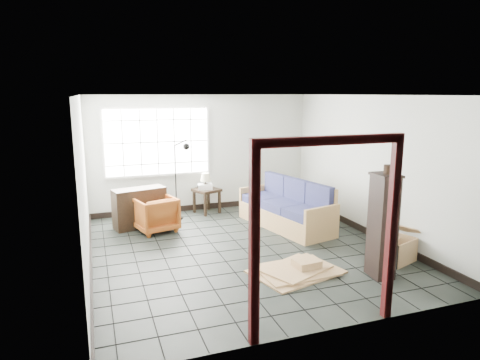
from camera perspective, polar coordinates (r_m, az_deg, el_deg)
name	(u,v)px	position (r m, az deg, el deg)	size (l,w,h in m)	color
ground	(243,249)	(7.46, 0.42, -9.15)	(5.50, 5.50, 0.00)	black
room_shell	(243,152)	(7.07, 0.36, 3.77)	(5.02, 5.52, 2.61)	silver
window_panel	(157,142)	(9.42, -10.96, 5.02)	(2.32, 0.08, 1.52)	silver
doorway_trim	(328,212)	(4.70, 11.66, -4.17)	(1.80, 0.08, 2.20)	#370C0D
futon_sofa	(288,210)	(8.61, 6.42, -3.96)	(1.28, 2.28, 0.95)	#946043
armchair	(155,212)	(8.43, -11.21, -4.26)	(0.72, 0.68, 0.74)	#935015
side_table	(207,193)	(9.53, -4.46, -1.75)	(0.65, 0.65, 0.55)	black
table_lamp	(206,178)	(9.44, -4.62, 0.27)	(0.31, 0.31, 0.36)	black
projector	(205,187)	(9.48, -4.69, -0.87)	(0.35, 0.30, 0.11)	silver
floor_lamp	(181,177)	(9.00, -7.86, 0.36)	(0.45, 0.40, 1.70)	black
console_shelf	(140,208)	(8.75, -13.23, -3.61)	(1.08, 0.62, 0.79)	black
tall_shelf	(383,225)	(6.48, 18.49, -5.73)	(0.35, 0.44, 1.53)	black
pot	(390,169)	(6.31, 19.32, 1.34)	(0.21, 0.21, 0.12)	black
open_box	(395,249)	(7.32, 19.94, -8.70)	(1.02, 0.73, 0.52)	#A27B4E
cardboard_pile	(297,269)	(6.58, 7.65, -11.72)	(1.46, 1.19, 0.19)	#A27B4E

